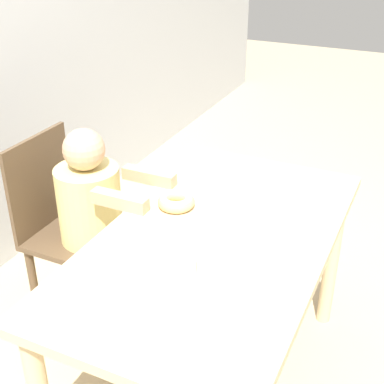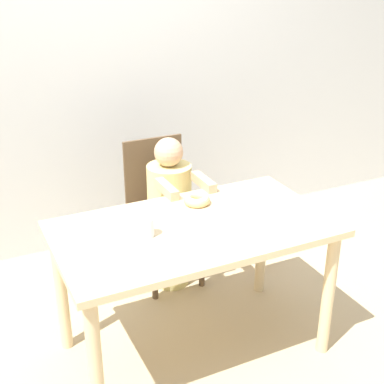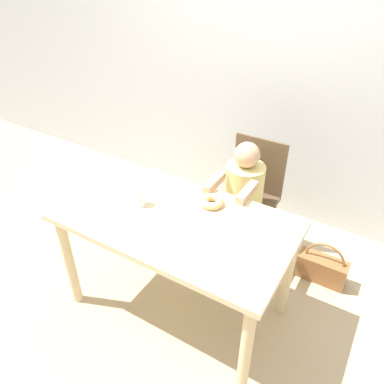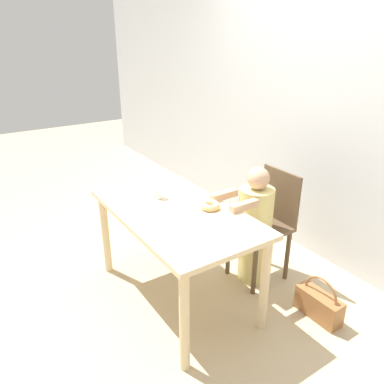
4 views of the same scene
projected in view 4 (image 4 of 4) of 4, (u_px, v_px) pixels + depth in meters
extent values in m
plane|color=tan|center=(177.00, 295.00, 2.82)|extent=(12.00, 12.00, 0.00)
cube|color=silver|center=(319.00, 110.00, 3.01)|extent=(8.00, 0.05, 2.50)
cube|color=beige|center=(175.00, 212.00, 2.54)|extent=(1.30, 0.72, 0.03)
cylinder|color=beige|center=(106.00, 234.00, 2.98)|extent=(0.06, 0.06, 0.68)
cylinder|color=beige|center=(184.00, 322.00, 2.08)|extent=(0.06, 0.06, 0.68)
cylinder|color=beige|center=(171.00, 215.00, 3.29)|extent=(0.06, 0.06, 0.68)
cylinder|color=beige|center=(264.00, 285.00, 2.38)|extent=(0.06, 0.06, 0.68)
cube|color=brown|center=(260.00, 227.00, 2.87)|extent=(0.38, 0.41, 0.03)
cube|color=brown|center=(280.00, 196.00, 2.88)|extent=(0.38, 0.02, 0.41)
cylinder|color=brown|center=(228.00, 250.00, 2.99)|extent=(0.04, 0.04, 0.43)
cylinder|color=brown|center=(255.00, 269.00, 2.76)|extent=(0.04, 0.04, 0.43)
cylinder|color=brown|center=(260.00, 239.00, 3.17)|extent=(0.04, 0.04, 0.43)
cylinder|color=brown|center=(287.00, 255.00, 2.93)|extent=(0.04, 0.04, 0.43)
cylinder|color=#E0D17F|center=(253.00, 253.00, 2.93)|extent=(0.22, 0.22, 0.46)
cylinder|color=#E0D17F|center=(256.00, 209.00, 2.78)|extent=(0.26, 0.26, 0.32)
sphere|color=tan|center=(258.00, 178.00, 2.68)|extent=(0.16, 0.16, 0.16)
cube|color=tan|center=(224.00, 195.00, 2.70)|extent=(0.05, 0.22, 0.05)
cube|color=tan|center=(244.00, 206.00, 2.53)|extent=(0.05, 0.22, 0.05)
torus|color=#DBB270|center=(210.00, 206.00, 2.54)|extent=(0.13, 0.13, 0.04)
torus|color=white|center=(210.00, 204.00, 2.54)|extent=(0.12, 0.12, 0.02)
cube|color=white|center=(177.00, 214.00, 2.47)|extent=(0.36, 0.36, 0.00)
cube|color=brown|center=(319.00, 305.00, 2.58)|extent=(0.33, 0.12, 0.18)
torus|color=brown|center=(320.00, 295.00, 2.54)|extent=(0.26, 0.02, 0.26)
cylinder|color=white|center=(159.00, 192.00, 2.70)|extent=(0.07, 0.07, 0.09)
cylinder|color=silver|center=(179.00, 190.00, 2.84)|extent=(0.16, 0.16, 0.01)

